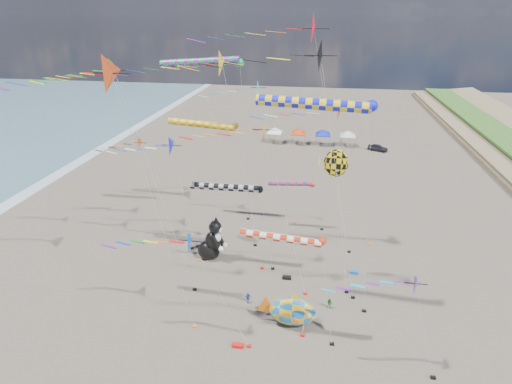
{
  "coord_description": "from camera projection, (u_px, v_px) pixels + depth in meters",
  "views": [
    {
      "loc": [
        3.45,
        -20.61,
        25.14
      ],
      "look_at": [
        -1.97,
        12.0,
        10.23
      ],
      "focal_mm": 28.0,
      "sensor_mm": 36.0,
      "label": 1
    }
  ],
  "objects": [
    {
      "name": "delta_kite_11",
      "position": [
        206.0,
        65.0,
        35.0
      ],
      "size": [
        14.22,
        2.54,
        22.45
      ],
      "color": "yellow",
      "rests_on": "ground"
    },
    {
      "name": "child_blue",
      "position": [
        248.0,
        298.0,
        37.57
      ],
      "size": [
        0.73,
        0.48,
        1.16
      ],
      "primitive_type": "imported",
      "rotation": [
        0.0,
        0.0,
        0.32
      ],
      "color": "#213AB9",
      "rests_on": "ground"
    },
    {
      "name": "kite_bag_1",
      "position": [
        238.0,
        345.0,
        32.77
      ],
      "size": [
        0.9,
        0.44,
        0.3
      ],
      "primitive_type": "cube",
      "color": "red",
      "rests_on": "ground"
    },
    {
      "name": "delta_kite_8",
      "position": [
        163.0,
        145.0,
        39.18
      ],
      "size": [
        8.93,
        2.2,
        14.6
      ],
      "color": "#1A16C4",
      "rests_on": "ground"
    },
    {
      "name": "delta_kite_0",
      "position": [
        179.0,
        247.0,
        29.85
      ],
      "size": [
        11.26,
        2.01,
        10.44
      ],
      "color": "blue",
      "rests_on": "ground"
    },
    {
      "name": "delta_kite_2",
      "position": [
        111.0,
        76.0,
        26.76
      ],
      "size": [
        12.97,
        2.91,
        22.94
      ],
      "color": "#CA3F16",
      "rests_on": "ground"
    },
    {
      "name": "windsock_5",
      "position": [
        205.0,
        125.0,
        48.69
      ],
      "size": [
        10.05,
        0.86,
        13.07
      ],
      "color": "orange",
      "rests_on": "ground"
    },
    {
      "name": "delta_kite_4",
      "position": [
        262.0,
        89.0,
        45.88
      ],
      "size": [
        10.11,
        1.92,
        18.36
      ],
      "color": "#14CDDC",
      "rests_on": "ground"
    },
    {
      "name": "fish_inflatable",
      "position": [
        292.0,
        312.0,
        34.32
      ],
      "size": [
        5.44,
        2.15,
        3.7
      ],
      "color": "blue",
      "rests_on": "ground"
    },
    {
      "name": "windsock_2",
      "position": [
        293.0,
        184.0,
        48.58
      ],
      "size": [
        7.09,
        0.62,
        6.43
      ],
      "color": "red",
      "rests_on": "ground"
    },
    {
      "name": "delta_kite_6",
      "position": [
        340.0,
        111.0,
        41.4
      ],
      "size": [
        12.69,
        2.37,
        17.27
      ],
      "color": "red",
      "rests_on": "ground"
    },
    {
      "name": "delta_kite_1",
      "position": [
        321.0,
        59.0,
        30.07
      ],
      "size": [
        14.47,
        2.76,
        23.58
      ],
      "color": "black",
      "rests_on": "ground"
    },
    {
      "name": "windsock_3",
      "position": [
        228.0,
        188.0,
        39.66
      ],
      "size": [
        8.73,
        0.78,
        9.66
      ],
      "color": "black",
      "rests_on": "ground"
    },
    {
      "name": "tent_row",
      "position": [
        311.0,
        130.0,
        81.82
      ],
      "size": [
        19.2,
        4.2,
        3.8
      ],
      "color": "white",
      "rests_on": "ground"
    },
    {
      "name": "person_adult",
      "position": [
        267.0,
        307.0,
        36.02
      ],
      "size": [
        0.72,
        0.7,
        1.66
      ],
      "primitive_type": "imported",
      "rotation": [
        0.0,
        0.0,
        0.73
      ],
      "color": "gray",
      "rests_on": "ground"
    },
    {
      "name": "windsock_1",
      "position": [
        204.0,
        63.0,
        39.35
      ],
      "size": [
        9.79,
        0.84,
        21.08
      ],
      "color": "#188745",
      "rests_on": "ground"
    },
    {
      "name": "delta_kite_3",
      "position": [
        115.0,
        75.0,
        31.87
      ],
      "size": [
        12.05,
        2.27,
        22.02
      ],
      "color": "#169817",
      "rests_on": "ground"
    },
    {
      "name": "delta_kite_7",
      "position": [
        404.0,
        289.0,
        27.24
      ],
      "size": [
        8.19,
        1.75,
        9.11
      ],
      "color": "#6524A0",
      "rests_on": "ground"
    },
    {
      "name": "parked_car",
      "position": [
        378.0,
        148.0,
        79.04
      ],
      "size": [
        4.17,
        2.93,
        1.32
      ],
      "primitive_type": "imported",
      "rotation": [
        0.0,
        0.0,
        1.17
      ],
      "color": "#26262D",
      "rests_on": "ground"
    },
    {
      "name": "windsock_4",
      "position": [
        319.0,
        105.0,
        29.73
      ],
      "size": [
        10.27,
        0.89,
        19.35
      ],
      "color": "#1519DA",
      "rests_on": "ground"
    },
    {
      "name": "windsock_0",
      "position": [
        285.0,
        239.0,
        29.65
      ],
      "size": [
        7.77,
        0.65,
        10.15
      ],
      "color": "red",
      "rests_on": "ground"
    },
    {
      "name": "angelfish_kite",
      "position": [
        334.0,
        164.0,
        36.12
      ],
      "size": [
        3.74,
        3.02,
        14.01
      ],
      "color": "yellow",
      "rests_on": "ground"
    },
    {
      "name": "child_green",
      "position": [
        330.0,
        304.0,
        36.86
      ],
      "size": [
        0.59,
        0.48,
        1.12
      ],
      "primitive_type": "imported",
      "rotation": [
        0.0,
        0.0,
        -0.11
      ],
      "color": "#17701C",
      "rests_on": "ground"
    },
    {
      "name": "delta_kite_10",
      "position": [
        317.0,
        30.0,
        36.81
      ],
      "size": [
        16.22,
        3.24,
        25.49
      ],
      "color": "red",
      "rests_on": "ground"
    },
    {
      "name": "kite_bag_2",
      "position": [
        354.0,
        272.0,
        42.03
      ],
      "size": [
        0.9,
        0.44,
        0.3
      ],
      "primitive_type": "cube",
      "color": "blue",
      "rests_on": "ground"
    },
    {
      "name": "delta_kite_9",
      "position": [
        266.0,
        136.0,
        33.05
      ],
      "size": [
        10.68,
        2.3,
        17.23
      ],
      "color": "#F1A717",
      "rests_on": "ground"
    },
    {
      "name": "delta_kite_5",
      "position": [
        144.0,
        146.0,
        44.0
      ],
      "size": [
        8.65,
        1.73,
        12.92
      ],
      "color": "#F14801",
      "rests_on": "ground"
    },
    {
      "name": "cat_inflatable",
      "position": [
        211.0,
        238.0,
        43.74
      ],
      "size": [
        4.12,
        2.71,
        5.12
      ],
      "primitive_type": null,
      "rotation": [
        0.0,
        0.0,
        -0.23
      ],
      "color": "black",
      "rests_on": "ground"
    },
    {
      "name": "kite_bag_3",
      "position": [
        287.0,
        278.0,
        41.16
      ],
      "size": [
        0.9,
        0.44,
        0.3
      ],
      "primitive_type": "cube",
      "color": "black",
      "rests_on": "ground"
    }
  ]
}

